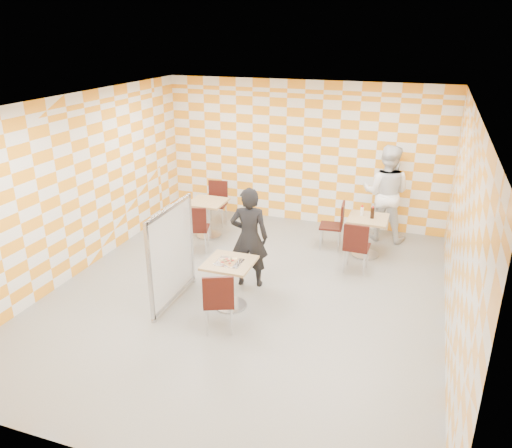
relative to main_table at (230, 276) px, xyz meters
The scene contains 15 objects.
room_shell 1.38m from the main_table, 83.72° to the left, with size 7.00×7.00×7.00m.
main_table is the anchor object (origin of this frame).
second_table 3.04m from the main_table, 56.12° to the left, with size 0.70×0.70×0.75m.
empty_table 2.81m from the main_table, 120.96° to the left, with size 0.70×0.70×0.75m.
chair_main_front 0.72m from the main_table, 80.08° to the right, with size 0.56×0.56×0.92m.
chair_second_front 2.38m from the main_table, 47.18° to the left, with size 0.43×0.44×0.92m.
chair_second_side 2.87m from the main_table, 67.34° to the left, with size 0.46×0.45×0.92m.
chair_empty_near 2.10m from the main_table, 129.24° to the left, with size 0.53×0.53×0.92m.
chair_empty_far 3.51m from the main_table, 116.42° to the left, with size 0.48×0.49×0.92m.
partition 0.94m from the main_table, behind, with size 0.08×1.38×1.55m.
man_dark 0.83m from the main_table, 87.45° to the left, with size 0.61×0.40×1.67m, color black.
man_white 3.97m from the main_table, 61.19° to the left, with size 0.93×0.72×1.91m, color white.
pizza_on_foil 0.26m from the main_table, 90.13° to the right, with size 0.40×0.40×0.04m.
sport_bottle 3.05m from the main_table, 58.91° to the left, with size 0.06×0.06×0.20m.
soda_bottle 3.10m from the main_table, 54.96° to the left, with size 0.07×0.07×0.23m.
Camera 1 is at (2.45, -6.54, 3.98)m, focal length 35.00 mm.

